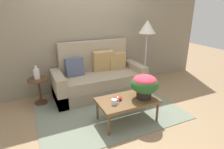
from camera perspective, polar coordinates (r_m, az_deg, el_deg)
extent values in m
plane|color=#997A56|center=(3.72, -0.95, -10.76)|extent=(14.00, 14.00, 0.00)
cube|color=gray|center=(4.43, -8.03, 13.30)|extent=(6.40, 0.12, 2.80)
cube|color=gray|center=(3.72, -1.02, -10.62)|extent=(2.62, 1.85, 0.01)
cube|color=gray|center=(4.31, -3.65, -4.30)|extent=(2.00, 0.86, 0.26)
cube|color=gray|center=(4.20, -3.62, -1.42)|extent=(1.61, 0.78, 0.22)
cube|color=gray|center=(4.43, -5.50, 4.19)|extent=(1.61, 0.16, 0.93)
cube|color=gray|center=(4.03, -15.75, -4.02)|extent=(0.20, 0.86, 0.62)
cube|color=gray|center=(4.62, 6.76, -0.29)|extent=(0.20, 0.86, 0.62)
cube|color=tan|center=(4.48, 1.49, 4.10)|extent=(0.39, 0.18, 0.39)
cube|color=tan|center=(4.35, -2.70, 4.09)|extent=(0.48, 0.24, 0.48)
cube|color=#4C5670|center=(4.15, -11.33, 2.27)|extent=(0.39, 0.24, 0.39)
cylinder|color=brown|center=(2.99, -0.93, -15.09)|extent=(0.04, 0.04, 0.37)
cylinder|color=brown|center=(3.40, 13.48, -10.97)|extent=(0.04, 0.04, 0.37)
cylinder|color=brown|center=(3.37, -4.43, -10.69)|extent=(0.04, 0.04, 0.37)
cylinder|color=brown|center=(3.74, 8.82, -7.59)|extent=(0.04, 0.04, 0.37)
cube|color=brown|center=(3.24, 4.66, -7.82)|extent=(1.01, 0.60, 0.05)
cylinder|color=#4C331E|center=(4.22, -20.54, -7.95)|extent=(0.26, 0.26, 0.03)
cylinder|color=#4C331E|center=(4.12, -20.97, -4.78)|extent=(0.05, 0.05, 0.49)
cylinder|color=#4C331E|center=(4.02, -21.42, -1.43)|extent=(0.41, 0.41, 0.03)
cylinder|color=#B2B2B7|center=(4.99, 9.58, -2.55)|extent=(0.29, 0.29, 0.03)
cylinder|color=#B2B2B7|center=(4.78, 10.02, 4.63)|extent=(0.03, 0.03, 1.26)
cone|color=beige|center=(4.64, 10.61, 14.00)|extent=(0.41, 0.41, 0.30)
cylinder|color=black|center=(3.28, 9.61, -5.73)|extent=(0.26, 0.26, 0.15)
ellipsoid|color=#286028|center=(3.21, 9.79, -2.92)|extent=(0.47, 0.47, 0.30)
ellipsoid|color=#DB384C|center=(3.18, 9.87, -1.67)|extent=(0.40, 0.40, 0.17)
cylinder|color=white|center=(3.05, 0.70, -8.22)|extent=(0.09, 0.09, 0.09)
torus|color=white|center=(3.08, 1.68, -8.00)|extent=(0.06, 0.01, 0.06)
cylinder|color=#B2382D|center=(3.21, 1.77, -7.44)|extent=(0.05, 0.05, 0.02)
ellipsoid|color=#B2382D|center=(3.19, 1.77, -7.00)|extent=(0.13, 0.13, 0.06)
cylinder|color=silver|center=(4.00, -21.78, 0.16)|extent=(0.11, 0.11, 0.20)
cylinder|color=silver|center=(3.96, -22.02, 1.96)|extent=(0.05, 0.05, 0.07)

